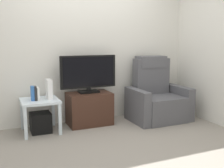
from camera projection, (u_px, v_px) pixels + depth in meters
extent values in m
plane|color=gray|center=(113.00, 141.00, 3.70)|extent=(6.40, 6.40, 0.00)
cube|color=silver|center=(86.00, 44.00, 4.51)|extent=(6.40, 0.06, 2.60)
cube|color=silver|center=(224.00, 44.00, 4.23)|extent=(0.06, 4.48, 2.60)
cube|color=#3D2319|center=(89.00, 109.00, 4.40)|extent=(0.69, 0.44, 0.52)
cube|color=black|center=(94.00, 105.00, 4.20)|extent=(0.64, 0.02, 0.02)
cube|color=black|center=(93.00, 102.00, 4.24)|extent=(0.34, 0.11, 0.04)
cube|color=black|center=(89.00, 92.00, 4.38)|extent=(0.32, 0.20, 0.03)
cube|color=black|center=(89.00, 89.00, 4.37)|extent=(0.06, 0.04, 0.05)
cube|color=black|center=(88.00, 72.00, 4.32)|extent=(0.91, 0.05, 0.52)
cube|color=black|center=(89.00, 72.00, 4.30)|extent=(0.84, 0.01, 0.47)
cube|color=#515156|center=(159.00, 108.00, 4.64)|extent=(0.70, 0.72, 0.42)
cube|color=#515156|center=(151.00, 76.00, 4.80)|extent=(0.64, 0.20, 0.62)
cube|color=#515156|center=(151.00, 62.00, 4.78)|extent=(0.50, 0.26, 0.20)
cube|color=#515156|center=(137.00, 106.00, 4.46)|extent=(0.14, 0.68, 0.56)
cube|color=#515156|center=(179.00, 102.00, 4.79)|extent=(0.14, 0.68, 0.56)
cube|color=silver|center=(40.00, 101.00, 3.99)|extent=(0.54, 0.54, 0.04)
cube|color=silver|center=(25.00, 123.00, 3.72)|extent=(0.04, 0.04, 0.46)
cube|color=silver|center=(60.00, 119.00, 3.91)|extent=(0.04, 0.04, 0.46)
cube|color=silver|center=(22.00, 115.00, 4.15)|extent=(0.04, 0.04, 0.46)
cube|color=silver|center=(53.00, 112.00, 4.34)|extent=(0.04, 0.04, 0.46)
cube|color=black|center=(41.00, 122.00, 4.04)|extent=(0.29, 0.29, 0.29)
cube|color=#3366B2|center=(32.00, 93.00, 3.91)|extent=(0.04, 0.10, 0.21)
cube|color=#262626|center=(35.00, 93.00, 3.93)|extent=(0.03, 0.12, 0.21)
cube|color=white|center=(38.00, 94.00, 3.95)|extent=(0.03, 0.12, 0.19)
cube|color=white|center=(49.00, 89.00, 4.03)|extent=(0.07, 0.20, 0.29)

